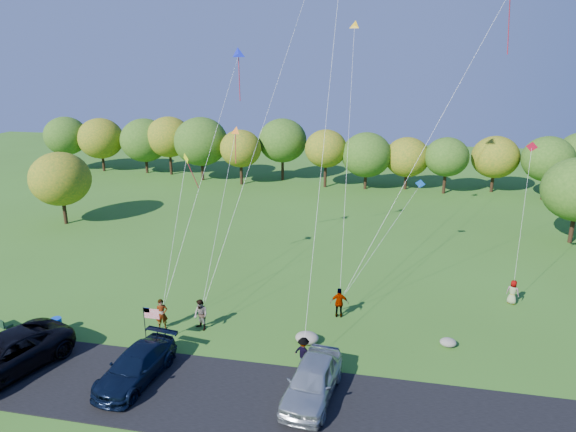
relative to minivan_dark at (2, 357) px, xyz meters
name	(u,v)px	position (x,y,z in m)	size (l,w,h in m)	color
ground	(227,349)	(10.46, 4.50, -1.03)	(140.00, 140.00, 0.00)	#33621C
asphalt_lane	(202,393)	(10.46, 0.50, -1.00)	(44.00, 6.00, 0.06)	black
treeline	(341,151)	(13.01, 40.54, 3.64)	(76.48, 27.98, 8.29)	#331E12
minivan_dark	(2,357)	(0.00, 0.00, 0.00)	(3.22, 6.98, 1.94)	black
minivan_navy	(136,366)	(6.89, 0.87, -0.20)	(2.15, 5.30, 1.54)	black
minivan_silver	(312,380)	(15.73, 1.28, -0.07)	(2.12, 5.26, 1.79)	#AEB5B9
flyer_a	(162,314)	(6.00, 5.87, -0.08)	(0.70, 0.46, 1.91)	#4C4C59
flyer_b	(201,315)	(8.30, 6.26, -0.07)	(0.93, 0.72, 1.91)	#4C4C59
flyer_c	(303,352)	(14.88, 3.76, -0.20)	(1.07, 0.62, 1.66)	#4C4C59
flyer_d	(339,303)	(16.17, 9.41, -0.07)	(1.13, 0.47, 1.93)	#4C4C59
flyer_e	(513,292)	(27.10, 13.43, -0.21)	(0.80, 0.52, 1.64)	#4C4C59
trash_barrel	(57,325)	(0.07, 4.30, -0.58)	(0.60, 0.60, 0.89)	#0C3DBD
flag_assembly	(149,318)	(6.26, 3.80, 0.85)	(0.93, 0.60, 2.51)	black
boulder_near	(307,338)	(14.71, 6.01, -0.70)	(1.34, 1.05, 0.67)	gray
boulder_far	(448,342)	(22.53, 7.25, -0.79)	(0.91, 0.76, 0.48)	gray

